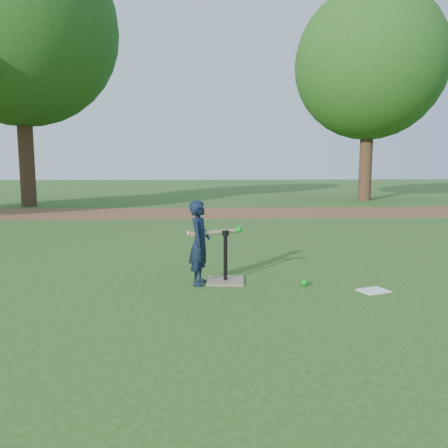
{
  "coord_description": "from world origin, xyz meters",
  "views": [
    {
      "loc": [
        -0.14,
        -5.29,
        1.36
      ],
      "look_at": [
        0.15,
        0.05,
        0.65
      ],
      "focal_mm": 35.0,
      "sensor_mm": 36.0,
      "label": 1
    }
  ],
  "objects": [
    {
      "name": "swing_action",
      "position": [
        0.06,
        -0.27,
        0.6
      ],
      "size": [
        0.65,
        0.31,
        0.1
      ],
      "color": "tan",
      "rests_on": "ground"
    },
    {
      "name": "child",
      "position": [
        -0.15,
        -0.35,
        0.49
      ],
      "size": [
        0.3,
        0.39,
        0.97
      ],
      "primitive_type": "imported",
      "rotation": [
        0.0,
        0.0,
        1.36
      ],
      "color": "black",
      "rests_on": "ground"
    },
    {
      "name": "wiffle_ball_ground",
      "position": [
        1.04,
        -0.49,
        0.04
      ],
      "size": [
        0.08,
        0.08,
        0.08
      ],
      "primitive_type": "sphere",
      "color": "#0D991D",
      "rests_on": "ground"
    },
    {
      "name": "ground",
      "position": [
        0.0,
        0.0,
        0.0
      ],
      "size": [
        80.0,
        80.0,
        0.0
      ],
      "primitive_type": "plane",
      "color": "#285116",
      "rests_on": "ground"
    },
    {
      "name": "tree_right",
      "position": [
        6.5,
        12.0,
        5.29
      ],
      "size": [
        5.8,
        5.8,
        8.21
      ],
      "color": "#382316",
      "rests_on": "ground"
    },
    {
      "name": "dirt_strip",
      "position": [
        0.0,
        7.5,
        0.01
      ],
      "size": [
        24.0,
        3.0,
        0.01
      ],
      "primitive_type": "cube",
      "color": "brown",
      "rests_on": "ground"
    },
    {
      "name": "clipboard",
      "position": [
        1.75,
        -0.75,
        0.01
      ],
      "size": [
        0.36,
        0.32,
        0.01
      ],
      "primitive_type": "cube",
      "rotation": [
        0.0,
        0.0,
        0.34
      ],
      "color": "white",
      "rests_on": "ground"
    },
    {
      "name": "batting_tee",
      "position": [
        0.15,
        -0.25,
        0.11
      ],
      "size": [
        0.46,
        0.46,
        0.61
      ],
      "color": "#867A55",
      "rests_on": "ground"
    },
    {
      "name": "tree_left",
      "position": [
        -6.0,
        10.0,
        5.87
      ],
      "size": [
        6.4,
        6.4,
        9.08
      ],
      "color": "#382316",
      "rests_on": "ground"
    }
  ]
}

